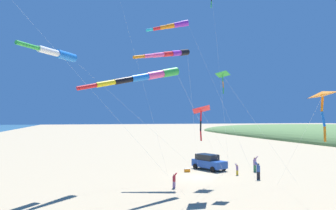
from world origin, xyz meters
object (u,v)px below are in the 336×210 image
object	(u,v)px
person_adult_flyer	(255,163)
person_bystander_far	(237,169)
kite_delta_striped_overhead	(201,110)
kite_windsock_orange_high_right	(145,77)
person_child_green_jacket	(258,170)
kite_delta_teal_far_right	(222,75)
parked_car	(209,162)
person_child_grey_jacket	(174,180)
kite_windsock_white_trailing	(57,53)
kite_windsock_blue_topmost	(173,26)
cooler_box	(187,170)
kite_windsock_yellow_midlevel	(170,54)
kite_delta_magenta_far_left	(322,95)

from	to	relation	value
person_adult_flyer	person_bystander_far	distance (m)	3.33
kite_delta_striped_overhead	kite_windsock_orange_high_right	bearing A→B (deg)	29.32
person_child_green_jacket	kite_delta_teal_far_right	distance (m)	11.07
parked_car	person_child_grey_jacket	world-z (taller)	parked_car
parked_car	person_bystander_far	world-z (taller)	parked_car
person_child_green_jacket	person_adult_flyer	bearing A→B (deg)	-118.75
parked_car	kite_delta_teal_far_right	world-z (taller)	kite_delta_teal_far_right
kite_delta_striped_overhead	kite_windsock_white_trailing	distance (m)	12.95
kite_delta_teal_far_right	kite_delta_striped_overhead	world-z (taller)	kite_delta_teal_far_right
person_adult_flyer	kite_windsock_blue_topmost	distance (m)	18.31
kite_windsock_orange_high_right	cooler_box	bearing A→B (deg)	-120.77
kite_delta_teal_far_right	kite_delta_striped_overhead	bearing A→B (deg)	26.04
parked_car	kite_windsock_white_trailing	xyz separation A→B (m)	(17.11, 7.13, 10.73)
kite_delta_teal_far_right	kite_windsock_orange_high_right	distance (m)	9.09
kite_delta_striped_overhead	kite_windsock_orange_high_right	xyz separation A→B (m)	(5.30, 2.97, 2.12)
cooler_box	kite_windsock_blue_topmost	bearing A→B (deg)	44.91
kite_delta_teal_far_right	kite_windsock_blue_topmost	bearing A→B (deg)	-70.33
cooler_box	kite_windsock_white_trailing	size ratio (longest dim) A/B	0.04
kite_windsock_blue_topmost	cooler_box	bearing A→B (deg)	-135.09
person_child_grey_jacket	kite_windsock_white_trailing	distance (m)	14.89
cooler_box	kite_windsock_yellow_midlevel	distance (m)	14.59
kite_windsock_yellow_midlevel	kite_windsock_blue_topmost	size ratio (longest dim) A/B	0.76
kite_windsock_blue_topmost	person_adult_flyer	bearing A→B (deg)	-178.15
person_adult_flyer	person_bystander_far	bearing A→B (deg)	22.52
cooler_box	kite_windsock_white_trailing	bearing A→B (deg)	24.53
kite_delta_teal_far_right	kite_delta_magenta_far_left	size ratio (longest dim) A/B	1.05
person_adult_flyer	kite_windsock_orange_high_right	bearing A→B (deg)	35.90
parked_car	person_adult_flyer	bearing A→B (deg)	147.66
person_child_grey_jacket	kite_delta_magenta_far_left	bearing A→B (deg)	123.12
person_adult_flyer	kite_delta_teal_far_right	world-z (taller)	kite_delta_teal_far_right
kite_delta_magenta_far_left	kite_delta_striped_overhead	size ratio (longest dim) A/B	0.92
cooler_box	person_child_grey_jacket	distance (m)	8.40
cooler_box	kite_delta_teal_far_right	size ratio (longest dim) A/B	0.06
person_bystander_far	kite_windsock_yellow_midlevel	world-z (taller)	kite_windsock_yellow_midlevel
kite_windsock_blue_topmost	kite_windsock_orange_high_right	bearing A→B (deg)	63.32
kite_windsock_orange_high_right	kite_windsock_blue_topmost	size ratio (longest dim) A/B	0.96
parked_car	kite_delta_striped_overhead	world-z (taller)	kite_delta_striped_overhead
parked_car	person_adult_flyer	xyz separation A→B (m)	(-4.58, 2.90, 0.05)
person_child_grey_jacket	kite_delta_magenta_far_left	xyz separation A→B (m)	(-6.70, 10.27, 6.96)
kite_windsock_orange_high_right	kite_windsock_white_trailing	bearing A→B (deg)	-49.78
person_adult_flyer	person_child_green_jacket	xyz separation A→B (m)	(2.19, 3.99, -0.02)
person_bystander_far	kite_delta_striped_overhead	distance (m)	11.94
parked_car	person_adult_flyer	size ratio (longest dim) A/B	2.54
kite_windsock_white_trailing	person_child_grey_jacket	bearing A→B (deg)	174.60
cooler_box	person_adult_flyer	bearing A→B (deg)	164.01
person_adult_flyer	kite_windsock_orange_high_right	xyz separation A→B (m)	(15.67, 11.35, 8.02)
kite_delta_teal_far_right	kite_windsock_yellow_midlevel	world-z (taller)	kite_windsock_yellow_midlevel
kite_delta_teal_far_right	kite_delta_striped_overhead	distance (m)	4.32
person_adult_flyer	person_bystander_far	size ratio (longest dim) A/B	1.45
person_adult_flyer	kite_windsock_yellow_midlevel	world-z (taller)	kite_windsock_yellow_midlevel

